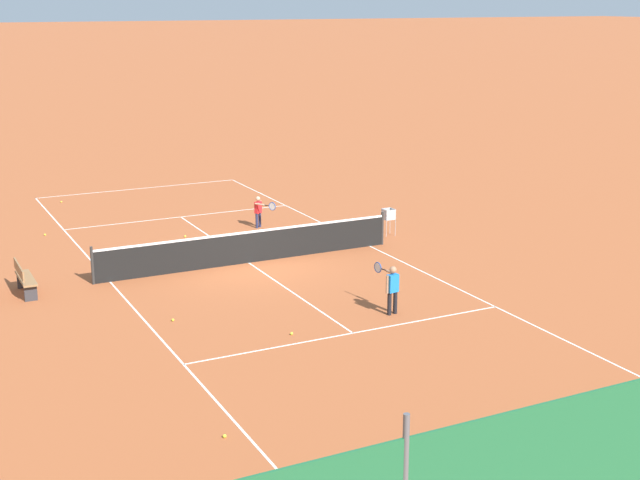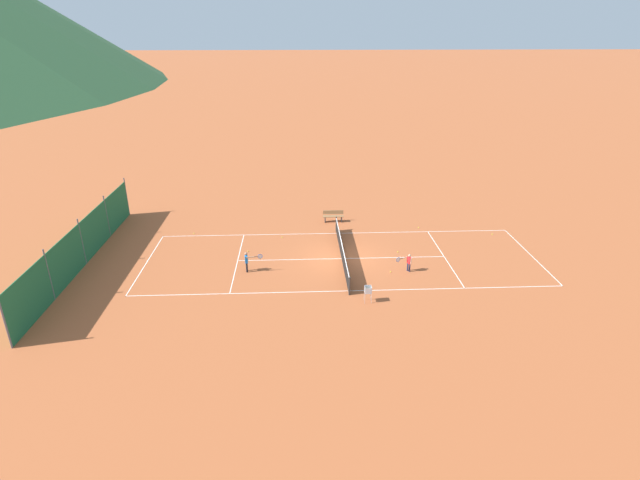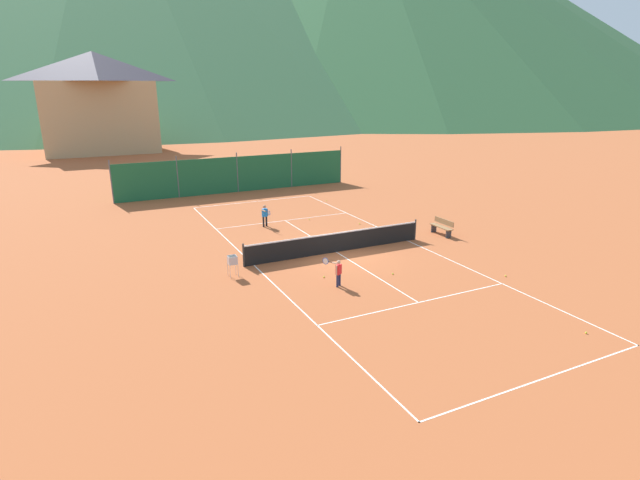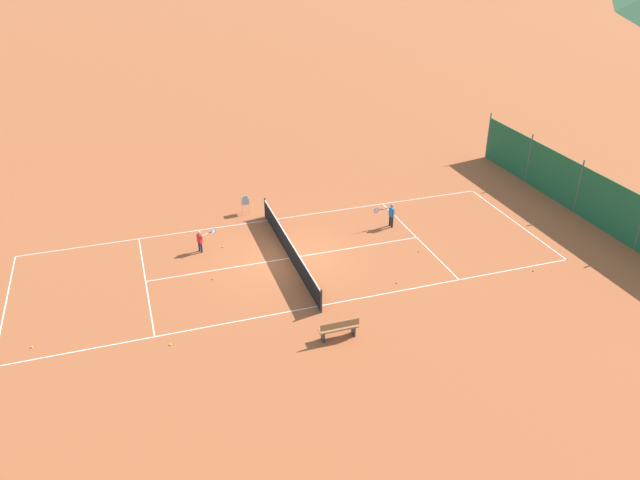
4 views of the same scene
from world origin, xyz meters
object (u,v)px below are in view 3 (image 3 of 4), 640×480
(tennis_ball_mid_court, at_px, (360,224))
(tennis_ball_alley_left, at_px, (506,276))
(tennis_net, at_px, (336,242))
(tennis_ball_far_corner, at_px, (309,220))
(player_near_service, at_px, (338,271))
(tennis_ball_by_net_right, at_px, (393,274))
(tennis_ball_near_corner, at_px, (327,201))
(ball_hopper, at_px, (233,261))
(tennis_ball_service_box, at_px, (586,333))
(player_near_baseline, at_px, (265,214))
(alpine_chalet, at_px, (97,101))
(tennis_ball_alley_right, at_px, (324,277))
(courtside_bench, at_px, (442,226))

(tennis_ball_mid_court, height_order, tennis_ball_alley_left, same)
(tennis_net, height_order, tennis_ball_far_corner, tennis_net)
(player_near_service, relative_size, tennis_ball_by_net_right, 16.42)
(tennis_ball_near_corner, bearing_deg, tennis_ball_mid_court, -99.15)
(tennis_ball_alley_left, height_order, ball_hopper, ball_hopper)
(tennis_ball_far_corner, xyz_separation_m, tennis_ball_service_box, (2.03, -16.56, 0.00))
(tennis_ball_near_corner, bearing_deg, tennis_ball_by_net_right, -105.45)
(tennis_net, height_order, ball_hopper, tennis_net)
(tennis_net, relative_size, tennis_ball_mid_court, 139.09)
(player_near_baseline, relative_size, tennis_ball_by_net_right, 18.62)
(player_near_baseline, distance_m, tennis_ball_mid_court, 5.38)
(player_near_service, xyz_separation_m, tennis_ball_far_corner, (3.23, 9.56, -0.60))
(player_near_service, xyz_separation_m, alpine_chalet, (-5.43, 48.74, 5.18))
(tennis_net, xyz_separation_m, tennis_ball_alley_right, (-1.99, -2.69, -0.47))
(tennis_ball_near_corner, xyz_separation_m, tennis_ball_by_net_right, (-3.73, -13.51, 0.00))
(tennis_ball_alley_left, bearing_deg, tennis_net, 129.15)
(player_near_service, bearing_deg, tennis_ball_far_corner, 71.33)
(player_near_baseline, height_order, alpine_chalet, alpine_chalet)
(tennis_net, distance_m, tennis_ball_alley_left, 7.62)
(player_near_service, distance_m, tennis_ball_by_net_right, 2.73)
(tennis_ball_alley_right, distance_m, tennis_ball_by_net_right, 2.90)
(tennis_ball_service_box, bearing_deg, ball_hopper, 131.37)
(ball_hopper, bearing_deg, tennis_ball_service_box, -48.63)
(tennis_ball_far_corner, bearing_deg, tennis_net, -102.69)
(tennis_net, xyz_separation_m, courtside_bench, (6.34, 0.08, -0.05))
(ball_hopper, bearing_deg, tennis_ball_alley_left, -26.42)
(ball_hopper, height_order, alpine_chalet, alpine_chalet)
(ball_hopper, bearing_deg, player_near_service, -39.75)
(tennis_ball_alley_right, relative_size, tennis_ball_near_corner, 1.00)
(tennis_ball_alley_right, bearing_deg, courtside_bench, 18.33)
(tennis_ball_alley_left, distance_m, tennis_ball_by_net_right, 4.64)
(tennis_ball_mid_court, xyz_separation_m, tennis_ball_near_corner, (0.99, 6.12, 0.00))
(tennis_ball_alley_right, bearing_deg, ball_hopper, 151.35)
(alpine_chalet, bearing_deg, player_near_service, -83.64)
(player_near_baseline, bearing_deg, tennis_ball_alley_left, -61.42)
(tennis_net, distance_m, tennis_ball_mid_court, 5.15)
(tennis_ball_by_net_right, bearing_deg, courtside_bench, 33.57)
(player_near_service, xyz_separation_m, courtside_bench, (8.25, 3.77, -0.19))
(tennis_net, xyz_separation_m, ball_hopper, (-5.29, -0.88, 0.15))
(tennis_ball_mid_court, xyz_separation_m, courtside_bench, (2.85, -3.68, 0.42))
(tennis_net, height_order, player_near_service, player_near_service)
(tennis_ball_mid_court, height_order, alpine_chalet, alpine_chalet)
(player_near_baseline, xyz_separation_m, player_near_service, (-0.42, -9.34, -0.08))
(tennis_ball_service_box, bearing_deg, tennis_ball_near_corner, 86.84)
(tennis_ball_service_box, distance_m, ball_hopper, 13.09)
(tennis_ball_far_corner, height_order, courtside_bench, courtside_bench)
(player_near_service, bearing_deg, player_near_baseline, 87.42)
(tennis_ball_alley_right, bearing_deg, tennis_ball_near_corner, 62.72)
(tennis_ball_near_corner, bearing_deg, tennis_ball_service_box, -93.16)
(tennis_ball_alley_left, relative_size, tennis_ball_near_corner, 1.00)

